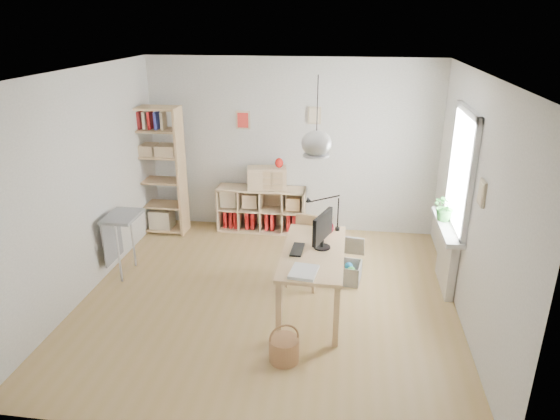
# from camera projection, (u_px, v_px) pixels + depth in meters

# --- Properties ---
(ground) EXTENTS (4.50, 4.50, 0.00)m
(ground) POSITION_uv_depth(u_px,v_px,m) (269.00, 297.00, 6.16)
(ground) COLOR tan
(ground) RESTS_ON ground
(room_shell) EXTENTS (4.50, 4.50, 4.50)m
(room_shell) POSITION_uv_depth(u_px,v_px,m) (316.00, 143.00, 5.23)
(room_shell) COLOR white
(room_shell) RESTS_ON ground
(window_unit) EXTENTS (0.07, 1.16, 1.46)m
(window_unit) POSITION_uv_depth(u_px,v_px,m) (462.00, 171.00, 5.86)
(window_unit) COLOR white
(window_unit) RESTS_ON ground
(radiator) EXTENTS (0.10, 0.80, 0.80)m
(radiator) POSITION_uv_depth(u_px,v_px,m) (447.00, 258.00, 6.29)
(radiator) COLOR silver
(radiator) RESTS_ON ground
(windowsill) EXTENTS (0.22, 1.20, 0.06)m
(windowsill) POSITION_uv_depth(u_px,v_px,m) (447.00, 226.00, 6.14)
(windowsill) COLOR silver
(windowsill) RESTS_ON radiator
(desk) EXTENTS (0.70, 1.50, 0.75)m
(desk) POSITION_uv_depth(u_px,v_px,m) (313.00, 258.00, 5.72)
(desk) COLOR tan
(desk) RESTS_ON ground
(cube_shelf) EXTENTS (1.40, 0.38, 0.72)m
(cube_shelf) POSITION_uv_depth(u_px,v_px,m) (260.00, 212.00, 8.04)
(cube_shelf) COLOR #D0B089
(cube_shelf) RESTS_ON ground
(tall_bookshelf) EXTENTS (0.80, 0.38, 2.00)m
(tall_bookshelf) POSITION_uv_depth(u_px,v_px,m) (157.00, 166.00, 7.70)
(tall_bookshelf) COLOR tan
(tall_bookshelf) RESTS_ON ground
(side_table) EXTENTS (0.40, 0.55, 0.85)m
(side_table) POSITION_uv_depth(u_px,v_px,m) (119.00, 227.00, 6.51)
(side_table) COLOR #9C9C9F
(side_table) RESTS_ON ground
(chair) EXTENTS (0.53, 0.53, 0.88)m
(chair) POSITION_uv_depth(u_px,v_px,m) (307.00, 247.00, 6.36)
(chair) COLOR #9C9C9F
(chair) RESTS_ON ground
(wicker_basket) EXTENTS (0.30, 0.30, 0.42)m
(wicker_basket) POSITION_uv_depth(u_px,v_px,m) (284.00, 349.00, 4.99)
(wicker_basket) COLOR #9E6F47
(wicker_basket) RESTS_ON ground
(storage_chest) EXTENTS (0.57, 0.62, 0.53)m
(storage_chest) POSITION_uv_depth(u_px,v_px,m) (343.00, 266.00, 6.56)
(storage_chest) COLOR silver
(storage_chest) RESTS_ON ground
(monitor) EXTENTS (0.20, 0.48, 0.42)m
(monitor) POSITION_uv_depth(u_px,v_px,m) (323.00, 229.00, 5.67)
(monitor) COLOR black
(monitor) RESTS_ON desk
(keyboard) EXTENTS (0.15, 0.36, 0.02)m
(keyboard) POSITION_uv_depth(u_px,v_px,m) (297.00, 249.00, 5.69)
(keyboard) COLOR black
(keyboard) RESTS_ON desk
(task_lamp) EXTENTS (0.43, 0.16, 0.45)m
(task_lamp) POSITION_uv_depth(u_px,v_px,m) (321.00, 208.00, 6.08)
(task_lamp) COLOR black
(task_lamp) RESTS_ON desk
(yarn_ball) EXTENTS (0.17, 0.17, 0.17)m
(yarn_ball) POSITION_uv_depth(u_px,v_px,m) (327.00, 228.00, 6.09)
(yarn_ball) COLOR #4E0A0E
(yarn_ball) RESTS_ON desk
(paper_tray) EXTENTS (0.31, 0.37, 0.03)m
(paper_tray) POSITION_uv_depth(u_px,v_px,m) (304.00, 272.00, 5.17)
(paper_tray) COLOR silver
(paper_tray) RESTS_ON desk
(drawer_chest) EXTENTS (0.64, 0.38, 0.34)m
(drawer_chest) POSITION_uv_depth(u_px,v_px,m) (267.00, 178.00, 7.77)
(drawer_chest) COLOR #D0B089
(drawer_chest) RESTS_ON cube_shelf
(red_vase) EXTENTS (0.13, 0.13, 0.15)m
(red_vase) POSITION_uv_depth(u_px,v_px,m) (279.00, 163.00, 7.65)
(red_vase) COLOR #A5130D
(red_vase) RESTS_ON drawer_chest
(potted_plant) EXTENTS (0.38, 0.34, 0.36)m
(potted_plant) POSITION_uv_depth(u_px,v_px,m) (446.00, 207.00, 6.19)
(potted_plant) COLOR #256426
(potted_plant) RESTS_ON windowsill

